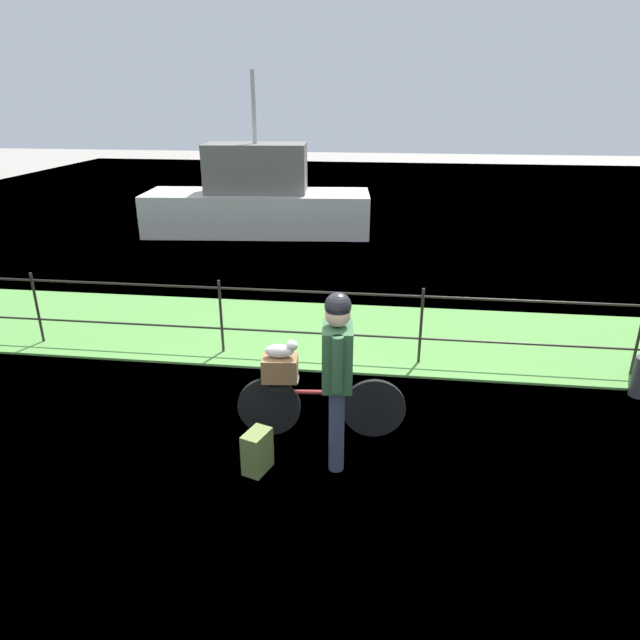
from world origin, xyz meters
name	(u,v)px	position (x,y,z in m)	size (l,w,h in m)	color
ground_plane	(291,450)	(0.00, 0.00, 0.00)	(60.00, 60.00, 0.00)	gray
grass_strip	(326,333)	(0.00, 2.87, 0.01)	(27.00, 2.40, 0.03)	#569342
harbor_water	(359,226)	(0.00, 10.14, 0.00)	(30.00, 30.00, 0.00)	#60849E
iron_fence	(319,316)	(0.00, 2.07, 0.60)	(18.04, 0.04, 1.02)	#28231E
bicycle_main	(319,406)	(0.23, 0.31, 0.34)	(1.67, 0.24, 0.63)	black
wooden_crate	(280,368)	(-0.15, 0.27, 0.75)	(0.34, 0.26, 0.24)	brown
terrier_dog	(282,350)	(-0.12, 0.27, 0.94)	(0.32, 0.17, 0.18)	silver
cyclist_person	(337,366)	(0.45, -0.13, 1.00)	(0.30, 0.54, 1.68)	#383D51
backpack_on_paving	(257,451)	(-0.25, -0.34, 0.20)	(0.28, 0.18, 0.40)	olive
moored_boat_near	(257,201)	(-2.43, 9.03, 0.78)	(5.56, 2.21, 3.74)	silver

